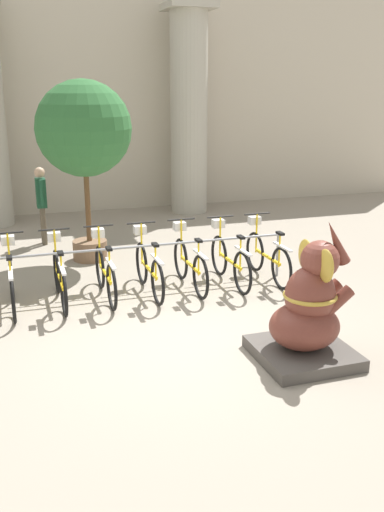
# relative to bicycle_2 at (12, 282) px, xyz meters

# --- Properties ---
(ground_plane) EXTENTS (60.00, 60.00, 0.00)m
(ground_plane) POSITION_rel_bicycle_2_xyz_m (2.18, -1.80, -0.42)
(ground_plane) COLOR gray
(building_facade) EXTENTS (20.00, 0.20, 6.00)m
(building_facade) POSITION_rel_bicycle_2_xyz_m (2.18, 6.80, 2.58)
(building_facade) COLOR #BCB29E
(building_facade) RESTS_ON ground_plane
(column_right) EXTENTS (1.19, 1.19, 5.16)m
(column_right) POSITION_rel_bicycle_2_xyz_m (4.65, 5.80, 2.20)
(column_right) COLOR #ADA899
(column_right) RESTS_ON ground_plane
(bike_rack) EXTENTS (6.20, 0.05, 0.77)m
(bike_rack) POSITION_rel_bicycle_2_xyz_m (1.40, 0.15, 0.23)
(bike_rack) COLOR gray
(bike_rack) RESTS_ON ground_plane
(bicycle_2) EXTENTS (0.48, 1.75, 1.07)m
(bicycle_2) POSITION_rel_bicycle_2_xyz_m (0.00, 0.00, 0.00)
(bicycle_2) COLOR black
(bicycle_2) RESTS_ON ground_plane
(bicycle_3) EXTENTS (0.48, 1.75, 1.07)m
(bicycle_3) POSITION_rel_bicycle_2_xyz_m (0.70, 0.00, 0.00)
(bicycle_3) COLOR black
(bicycle_3) RESTS_ON ground_plane
(bicycle_4) EXTENTS (0.48, 1.75, 1.07)m
(bicycle_4) POSITION_rel_bicycle_2_xyz_m (1.40, 0.03, 0.00)
(bicycle_4) COLOR black
(bicycle_4) RESTS_ON ground_plane
(bicycle_5) EXTENTS (0.48, 1.75, 1.07)m
(bicycle_5) POSITION_rel_bicycle_2_xyz_m (2.10, 0.02, 0.00)
(bicycle_5) COLOR black
(bicycle_5) RESTS_ON ground_plane
(bicycle_6) EXTENTS (0.48, 1.75, 1.07)m
(bicycle_6) POSITION_rel_bicycle_2_xyz_m (2.80, 0.06, 0.00)
(bicycle_6) COLOR black
(bicycle_6) RESTS_ON ground_plane
(bicycle_7) EXTENTS (0.48, 1.75, 1.07)m
(bicycle_7) POSITION_rel_bicycle_2_xyz_m (3.50, 0.04, 0.00)
(bicycle_7) COLOR black
(bicycle_7) RESTS_ON ground_plane
(bicycle_8) EXTENTS (0.48, 1.75, 1.07)m
(bicycle_8) POSITION_rel_bicycle_2_xyz_m (4.20, 0.06, 0.00)
(bicycle_8) COLOR black
(bicycle_8) RESTS_ON ground_plane
(elephant_statue) EXTENTS (1.13, 1.13, 1.74)m
(elephant_statue) POSITION_rel_bicycle_2_xyz_m (3.36, -2.85, 0.17)
(elephant_statue) COLOR #4C4742
(elephant_statue) RESTS_ON ground_plane
(person_pedestrian) EXTENTS (0.21, 0.47, 1.62)m
(person_pedestrian) POSITION_rel_bicycle_2_xyz_m (0.72, 3.63, 0.55)
(person_pedestrian) COLOR brown
(person_pedestrian) RESTS_ON ground_plane
(potted_tree) EXTENTS (1.75, 1.75, 3.35)m
(potted_tree) POSITION_rel_bicycle_2_xyz_m (1.48, 2.18, 1.99)
(potted_tree) COLOR brown
(potted_tree) RESTS_ON ground_plane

